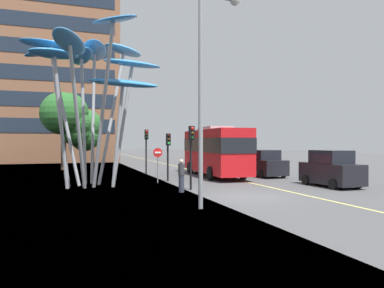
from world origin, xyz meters
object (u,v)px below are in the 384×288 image
object	(u,v)px
traffic_light_kerb_near	(191,144)
car_parked_near	(331,170)
traffic_light_kerb_far	(168,146)
leaf_sculpture	(93,64)
no_entry_sign	(158,159)
street_lamp	(209,72)
pedestrian	(181,176)
car_parked_mid	(263,164)
red_bus	(215,149)
traffic_light_island_mid	(146,142)
car_parked_far	(229,160)

from	to	relation	value
traffic_light_kerb_near	car_parked_near	size ratio (longest dim) A/B	0.89
traffic_light_kerb_near	traffic_light_kerb_far	distance (m)	4.82
leaf_sculpture	no_entry_sign	bearing A→B (deg)	4.10
no_entry_sign	traffic_light_kerb_near	bearing A→B (deg)	-76.77
street_lamp	pedestrian	world-z (taller)	street_lamp
car_parked_mid	no_entry_sign	distance (m)	8.95
red_bus	pedestrian	bearing A→B (deg)	-123.14
red_bus	traffic_light_kerb_near	xyz separation A→B (m)	(-4.29, -7.07, 0.48)
red_bus	traffic_light_kerb_far	size ratio (longest dim) A/B	3.04
no_entry_sign	car_parked_near	bearing A→B (deg)	-28.99
red_bus	leaf_sculpture	distance (m)	11.18
no_entry_sign	traffic_light_island_mid	bearing A→B (deg)	84.84
traffic_light_island_mid	street_lamp	xyz separation A→B (m)	(-0.72, -15.96, 2.79)
car_parked_far	red_bus	bearing A→B (deg)	-124.91
car_parked_near	no_entry_sign	distance (m)	10.62
traffic_light_kerb_far	car_parked_mid	world-z (taller)	traffic_light_kerb_far
car_parked_near	red_bus	bearing A→B (deg)	116.25
car_parked_mid	no_entry_sign	size ratio (longest dim) A/B	1.89
pedestrian	leaf_sculpture	bearing A→B (deg)	133.52
leaf_sculpture	pedestrian	bearing A→B (deg)	-46.48
traffic_light_kerb_near	pedestrian	size ratio (longest dim) A/B	2.03
car_parked_far	pedestrian	world-z (taller)	car_parked_far
traffic_light_kerb_near	street_lamp	xyz separation A→B (m)	(-1.07, -5.46, 2.88)
traffic_light_kerb_near	street_lamp	distance (m)	6.26
red_bus	leaf_sculpture	xyz separation A→B (m)	(-9.29, -3.36, 5.24)
traffic_light_island_mid	street_lamp	bearing A→B (deg)	-92.58
traffic_light_kerb_far	car_parked_near	bearing A→B (deg)	-35.42
leaf_sculpture	car_parked_near	world-z (taller)	leaf_sculpture
traffic_light_kerb_far	no_entry_sign	distance (m)	1.47
car_parked_mid	traffic_light_kerb_near	bearing A→B (deg)	-143.05
red_bus	traffic_light_island_mid	xyz separation A→B (m)	(-4.65, 3.43, 0.57)
traffic_light_kerb_near	traffic_light_island_mid	distance (m)	10.51
car_parked_far	traffic_light_kerb_near	bearing A→B (deg)	-122.80
red_bus	car_parked_far	size ratio (longest dim) A/B	2.31
traffic_light_kerb_far	car_parked_near	xyz separation A→B (m)	(8.37, -5.95, -1.33)
car_parked_near	no_entry_sign	xyz separation A→B (m)	(-9.28, 5.14, 0.51)
street_lamp	pedestrian	bearing A→B (deg)	86.57
car_parked_mid	car_parked_far	size ratio (longest dim) A/B	1.01
traffic_light_island_mid	car_parked_far	bearing A→B (deg)	10.86
traffic_light_island_mid	car_parked_mid	world-z (taller)	traffic_light_island_mid
traffic_light_kerb_near	car_parked_far	distance (m)	14.44
car_parked_far	traffic_light_island_mid	bearing A→B (deg)	-169.14
red_bus	car_parked_mid	size ratio (longest dim) A/B	2.29
street_lamp	pedestrian	size ratio (longest dim) A/B	4.98
traffic_light_kerb_near	street_lamp	world-z (taller)	street_lamp
car_parked_mid	no_entry_sign	xyz separation A→B (m)	(-8.74, -1.86, 0.56)
pedestrian	traffic_light_kerb_far	bearing A→B (deg)	82.17
traffic_light_island_mid	car_parked_far	distance (m)	8.45
red_bus	traffic_light_kerb_near	bearing A→B (deg)	-121.25
red_bus	car_parked_mid	world-z (taller)	red_bus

